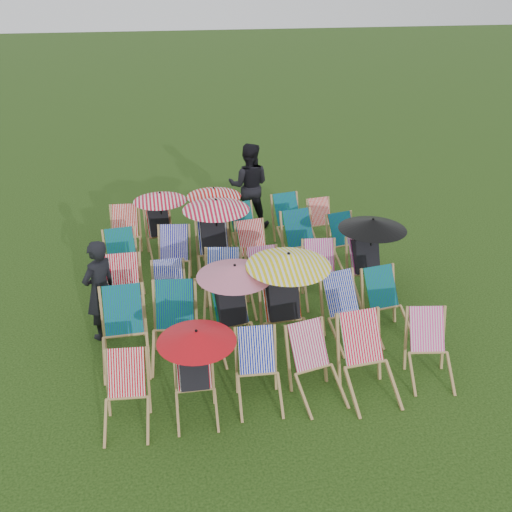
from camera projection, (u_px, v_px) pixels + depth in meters
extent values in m
plane|color=black|center=(250.00, 309.00, 9.43)|extent=(100.00, 100.00, 0.00)
cube|color=red|center=(126.00, 373.00, 7.00)|extent=(0.48, 0.37, 0.53)
cube|color=red|center=(194.00, 367.00, 7.15)|extent=(0.43, 0.33, 0.50)
cube|color=black|center=(194.00, 369.00, 7.12)|extent=(0.37, 0.38, 0.53)
sphere|color=tan|center=(192.00, 347.00, 7.07)|extent=(0.19, 0.19, 0.19)
cylinder|color=black|center=(198.00, 355.00, 6.99)|extent=(0.03, 0.03, 0.62)
cone|color=red|center=(196.00, 336.00, 6.86)|extent=(0.97, 0.97, 0.15)
cube|color=#0814AE|center=(256.00, 350.00, 7.39)|extent=(0.48, 0.37, 0.55)
cube|color=#CF2962|center=(308.00, 345.00, 7.47)|extent=(0.53, 0.44, 0.56)
cube|color=red|center=(361.00, 337.00, 7.51)|extent=(0.55, 0.42, 0.62)
cube|color=#FC3298|center=(427.00, 329.00, 7.81)|extent=(0.52, 0.42, 0.55)
cube|color=#0A6E42|center=(123.00, 310.00, 8.09)|extent=(0.54, 0.40, 0.63)
cube|color=#0B763B|center=(175.00, 304.00, 8.21)|extent=(0.58, 0.46, 0.64)
cube|color=#0B7726|center=(230.00, 304.00, 8.37)|extent=(0.53, 0.43, 0.57)
cube|color=black|center=(231.00, 306.00, 8.33)|extent=(0.46, 0.47, 0.60)
sphere|color=tan|center=(228.00, 284.00, 8.27)|extent=(0.21, 0.21, 0.21)
cylinder|color=black|center=(235.00, 290.00, 8.20)|extent=(0.03, 0.03, 0.70)
cone|color=#CB6783|center=(235.00, 271.00, 8.05)|extent=(1.10, 1.10, 0.17)
cube|color=red|center=(281.00, 296.00, 8.42)|extent=(0.55, 0.42, 0.64)
cube|color=black|center=(282.00, 298.00, 8.37)|extent=(0.47, 0.48, 0.67)
sphere|color=tan|center=(281.00, 274.00, 8.31)|extent=(0.23, 0.23, 0.23)
cylinder|color=black|center=(288.00, 282.00, 8.22)|extent=(0.03, 0.03, 0.78)
cone|color=yellow|center=(289.00, 260.00, 8.06)|extent=(1.22, 1.22, 0.19)
cube|color=#0816AA|center=(340.00, 293.00, 8.61)|extent=(0.56, 0.45, 0.59)
cube|color=#0A703A|center=(381.00, 287.00, 8.79)|extent=(0.53, 0.42, 0.58)
cube|color=red|center=(122.00, 275.00, 9.04)|extent=(0.53, 0.39, 0.62)
cube|color=#070D9C|center=(168.00, 278.00, 9.14)|extent=(0.47, 0.35, 0.54)
cube|color=#0720A3|center=(223.00, 269.00, 9.26)|extent=(0.58, 0.47, 0.61)
cube|color=#ED2F99|center=(263.00, 265.00, 9.47)|extent=(0.49, 0.37, 0.57)
cube|color=#D82B92|center=(319.00, 258.00, 9.68)|extent=(0.53, 0.42, 0.58)
cube|color=#D0298A|center=(364.00, 255.00, 9.78)|extent=(0.52, 0.39, 0.59)
cube|color=black|center=(365.00, 256.00, 9.73)|extent=(0.44, 0.45, 0.62)
sphere|color=tan|center=(364.00, 236.00, 9.68)|extent=(0.22, 0.22, 0.22)
cylinder|color=black|center=(371.00, 242.00, 9.59)|extent=(0.03, 0.03, 0.72)
cone|color=black|center=(373.00, 224.00, 9.44)|extent=(1.14, 1.14, 0.18)
cube|color=#0B7337|center=(121.00, 246.00, 10.09)|extent=(0.53, 0.41, 0.58)
cube|color=#0F08AE|center=(174.00, 243.00, 10.22)|extent=(0.54, 0.43, 0.58)
cube|color=#0716A0|center=(213.00, 235.00, 10.41)|extent=(0.52, 0.39, 0.62)
cube|color=black|center=(213.00, 237.00, 10.36)|extent=(0.44, 0.45, 0.65)
sphere|color=tan|center=(212.00, 217.00, 10.30)|extent=(0.23, 0.23, 0.23)
cylinder|color=black|center=(216.00, 223.00, 10.21)|extent=(0.03, 0.03, 0.76)
cone|color=red|center=(216.00, 205.00, 10.05)|extent=(1.19, 1.19, 0.18)
cube|color=red|center=(251.00, 237.00, 10.47)|extent=(0.52, 0.41, 0.57)
cube|color=#0A6B2E|center=(298.00, 228.00, 10.67)|extent=(0.58, 0.46, 0.63)
cube|color=#0A713F|center=(342.00, 229.00, 10.83)|extent=(0.53, 0.43, 0.56)
cube|color=red|center=(125.00, 221.00, 11.14)|extent=(0.51, 0.39, 0.58)
cube|color=red|center=(158.00, 222.00, 11.22)|extent=(0.49, 0.39, 0.53)
cube|color=black|center=(159.00, 223.00, 11.18)|extent=(0.42, 0.43, 0.56)
sphere|color=tan|center=(157.00, 207.00, 11.13)|extent=(0.20, 0.20, 0.20)
cylinder|color=black|center=(161.00, 211.00, 11.05)|extent=(0.03, 0.03, 0.65)
cone|color=red|center=(160.00, 197.00, 10.92)|extent=(1.03, 1.03, 0.16)
cube|color=#07289F|center=(211.00, 218.00, 11.36)|extent=(0.48, 0.36, 0.55)
cube|color=black|center=(212.00, 219.00, 11.32)|extent=(0.40, 0.41, 0.58)
sphere|color=tan|center=(210.00, 203.00, 11.27)|extent=(0.20, 0.20, 0.20)
cylinder|color=black|center=(214.00, 207.00, 11.18)|extent=(0.03, 0.03, 0.67)
cone|color=red|center=(214.00, 192.00, 11.04)|extent=(1.06, 1.06, 0.16)
cube|color=#0A7231|center=(242.00, 216.00, 11.46)|extent=(0.49, 0.39, 0.53)
cube|color=#0B7548|center=(287.00, 209.00, 11.64)|extent=(0.55, 0.44, 0.59)
cube|color=red|center=(320.00, 211.00, 11.77)|extent=(0.46, 0.36, 0.51)
imported|color=black|center=(100.00, 290.00, 8.42)|extent=(0.68, 0.68, 1.59)
imported|color=black|center=(249.00, 186.00, 12.16)|extent=(1.04, 0.90, 1.83)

